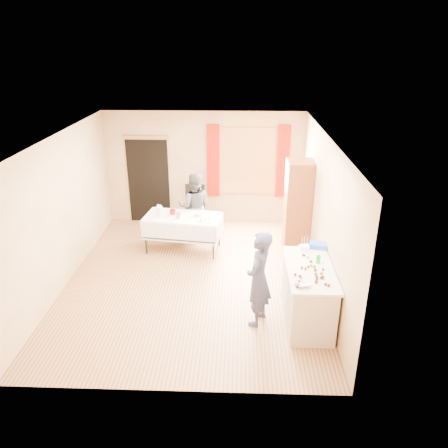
{
  "coord_description": "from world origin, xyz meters",
  "views": [
    {
      "loc": [
        0.82,
        -6.92,
        4.08
      ],
      "look_at": [
        0.56,
        0.0,
        1.11
      ],
      "focal_mm": 35.0,
      "sensor_mm": 36.0,
      "label": 1
    }
  ],
  "objects_px": {
    "chair": "(195,218)",
    "counter": "(308,294)",
    "cabinet": "(297,207)",
    "woman": "(194,206)",
    "party_table": "(183,230)",
    "girl": "(259,279)"
  },
  "relations": [
    {
      "from": "cabinet",
      "to": "counter",
      "type": "height_order",
      "value": "cabinet"
    },
    {
      "from": "chair",
      "to": "woman",
      "type": "xyz_separation_m",
      "value": [
        0.03,
        -0.3,
        0.41
      ]
    },
    {
      "from": "cabinet",
      "to": "girl",
      "type": "height_order",
      "value": "cabinet"
    },
    {
      "from": "party_table",
      "to": "chair",
      "type": "relative_size",
      "value": 1.53
    },
    {
      "from": "chair",
      "to": "woman",
      "type": "relative_size",
      "value": 0.74
    },
    {
      "from": "cabinet",
      "to": "woman",
      "type": "bearing_deg",
      "value": 166.5
    },
    {
      "from": "counter",
      "to": "party_table",
      "type": "distance_m",
      "value": 3.24
    },
    {
      "from": "cabinet",
      "to": "woman",
      "type": "xyz_separation_m",
      "value": [
        -2.14,
        0.51,
        -0.21
      ]
    },
    {
      "from": "cabinet",
      "to": "girl",
      "type": "distance_m",
      "value": 2.72
    },
    {
      "from": "counter",
      "to": "woman",
      "type": "bearing_deg",
      "value": 124.29
    },
    {
      "from": "counter",
      "to": "party_table",
      "type": "height_order",
      "value": "counter"
    },
    {
      "from": "cabinet",
      "to": "chair",
      "type": "bearing_deg",
      "value": 159.44
    },
    {
      "from": "counter",
      "to": "woman",
      "type": "xyz_separation_m",
      "value": [
        -2.04,
        2.99,
        0.27
      ]
    },
    {
      "from": "counter",
      "to": "woman",
      "type": "relative_size",
      "value": 1.01
    },
    {
      "from": "party_table",
      "to": "chair",
      "type": "bearing_deg",
      "value": 88.57
    },
    {
      "from": "party_table",
      "to": "woman",
      "type": "xyz_separation_m",
      "value": [
        0.18,
        0.63,
        0.28
      ]
    },
    {
      "from": "counter",
      "to": "woman",
      "type": "height_order",
      "value": "woman"
    },
    {
      "from": "cabinet",
      "to": "party_table",
      "type": "relative_size",
      "value": 1.15
    },
    {
      "from": "chair",
      "to": "counter",
      "type": "bearing_deg",
      "value": -57.12
    },
    {
      "from": "girl",
      "to": "chair",
      "type": "bearing_deg",
      "value": -137.57
    },
    {
      "from": "chair",
      "to": "girl",
      "type": "bearing_deg",
      "value": -68.23
    },
    {
      "from": "chair",
      "to": "party_table",
      "type": "bearing_deg",
      "value": -98.56
    }
  ]
}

